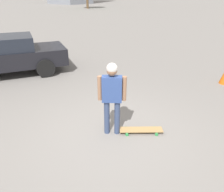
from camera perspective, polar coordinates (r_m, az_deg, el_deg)
The scene contains 4 objects.
ground_plane at distance 5.10m, azimuth 0.00°, elevation -9.51°, with size 220.00×220.00×0.00m, color gray.
person at distance 4.59m, azimuth 0.00°, elevation 1.08°, with size 0.40×0.52×1.66m.
skateboard at distance 5.10m, azimuth 7.60°, elevation -8.75°, with size 0.79×0.92×0.09m.
car_parked_near at distance 9.39m, azimuth -26.74°, elevation 9.50°, with size 4.98×3.93×1.46m.
Camera 1 is at (-3.33, -2.52, 2.92)m, focal length 35.00 mm.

